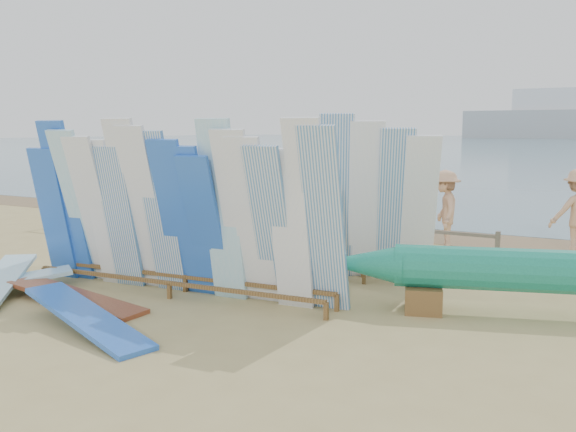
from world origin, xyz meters
The scene contains 23 objects.
ground centered at (0.00, 0.00, 0.00)m, with size 160.00×160.00×0.00m, color tan.
wet_sand_strip centered at (0.00, 7.20, 0.00)m, with size 40.00×2.60×0.01m, color olive.
distant_ship centered at (-12.00, 180.00, 5.31)m, with size 45.00×8.00×14.00m.
fence centered at (0.00, 3.00, 0.63)m, with size 12.08×0.08×0.90m.
main_surfboard_rack centered at (1.55, -0.65, 1.32)m, with size 5.87×1.26×2.93m.
side_surfboard_rack centered at (3.88, 1.77, 1.36)m, with size 2.69×1.76×3.02m.
outrigger_canoe centered at (7.25, 1.05, 0.65)m, with size 7.02×2.76×1.02m.
vendor_table centered at (2.59, 0.08, 0.36)m, with size 0.92×0.73×1.08m.
flat_board_c centered at (0.47, -1.86, 0.00)m, with size 0.56×2.70×0.07m, color brown.
flat_board_d centered at (1.61, -2.68, 0.00)m, with size 0.56×2.70×0.07m, color blue.
beach_chair_left centered at (-0.04, 3.99, 0.28)m, with size 0.74×0.76×0.95m.
beach_chair_right centered at (2.12, 3.61, 0.27)m, with size 0.63×0.65×0.94m.
stroller centered at (1.92, 4.10, 0.44)m, with size 0.82×0.94×1.09m.
beachgoer_9 centered at (4.43, 5.27, 0.92)m, with size 1.19×0.49×1.84m, color tan.
beachgoer_7 centered at (3.55, 5.89, 0.89)m, with size 0.65×0.35×1.77m, color #8C6042.
beachgoer_8 centered at (4.01, 3.60, 0.90)m, with size 0.87×0.42×1.79m, color beige.
beachgoer_extra_1 centered at (-6.36, 6.48, 0.88)m, with size 1.03×0.45×1.76m, color #8C6042.
beachgoer_6 centered at (1.37, 5.25, 0.79)m, with size 0.78×0.37×1.59m, color tan.
beachgoer_5 centered at (2.24, 7.28, 0.88)m, with size 1.64×0.53×1.77m, color beige.
beachgoer_2 centered at (-1.66, 3.60, 0.80)m, with size 0.77×0.37×1.59m, color beige.
beachgoer_0 centered at (-5.60, 5.17, 0.79)m, with size 0.77×0.37×1.57m, color tan.
beachgoer_1 centered at (-2.58, 5.04, 0.91)m, with size 0.67×0.37×1.83m, color #8C6042.
beachgoer_11 centered at (-3.65, 6.95, 0.94)m, with size 1.75×0.57×1.89m, color beige.
Camera 1 is at (7.90, -8.41, 2.75)m, focal length 38.00 mm.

